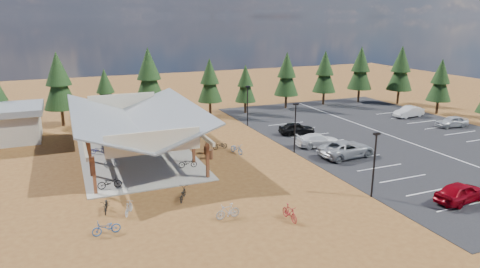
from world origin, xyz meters
TOP-DOWN VIEW (x-y plane):
  - ground at (0.00, 0.00)m, footprint 140.00×140.00m
  - asphalt_lot at (18.50, 3.00)m, footprint 27.00×44.00m
  - concrete_pad at (-10.00, 7.00)m, footprint 10.60×18.60m
  - bike_pavilion at (-10.00, 7.00)m, footprint 11.65×19.40m
  - lamp_post_0 at (5.00, -10.00)m, footprint 0.50×0.25m
  - lamp_post_1 at (5.00, 2.00)m, footprint 0.50×0.25m
  - lamp_post_2 at (5.00, 14.00)m, footprint 0.50×0.25m
  - trash_bin_0 at (-3.54, 3.46)m, footprint 0.60×0.60m
  - trash_bin_1 at (-3.39, 5.02)m, footprint 0.60×0.60m
  - pine_1 at (-16.62, 22.88)m, footprint 4.02×4.02m
  - pine_2 at (-11.17, 22.98)m, footprint 3.01×3.01m
  - pine_3 at (-5.50, 22.74)m, footprint 4.12×4.12m
  - pine_4 at (2.68, 21.85)m, footprint 3.43×3.43m
  - pine_5 at (7.75, 21.10)m, footprint 2.98×2.98m
  - pine_6 at (14.67, 21.70)m, footprint 3.63×3.63m
  - pine_7 at (21.52, 21.99)m, footprint 3.61×3.61m
  - pine_8 at (27.93, 21.57)m, footprint 3.84×3.84m
  - pine_12 at (32.84, 10.15)m, footprint 3.36×3.36m
  - pine_13 at (32.95, 18.12)m, footprint 3.91×3.91m
  - bike_0 at (-13.46, -0.80)m, footprint 1.91×0.72m
  - bike_1 at (-12.70, 4.45)m, footprint 1.48×0.45m
  - bike_2 at (-13.50, 9.05)m, footprint 1.59×0.76m
  - bike_3 at (-12.11, 12.17)m, footprint 1.68×0.63m
  - bike_4 at (-6.33, 1.57)m, footprint 1.75×0.91m
  - bike_5 at (-7.72, 6.63)m, footprint 1.86×0.80m
  - bike_6 at (-7.19, 10.50)m, footprint 1.85×1.04m
  - bike_7 at (-6.31, 11.39)m, footprint 1.86×0.93m
  - bike_8 at (-14.14, -4.84)m, footprint 0.92×1.90m
  - bike_9 at (-12.73, -5.93)m, footprint 1.09×1.61m
  - bike_10 at (-14.48, -8.31)m, footprint 1.85×0.78m
  - bike_11 at (-2.74, -11.02)m, footprint 0.60×1.86m
  - bike_12 at (-8.60, -4.99)m, footprint 1.41×1.99m
  - bike_13 at (-6.54, -9.17)m, footprint 1.80×0.63m
  - bike_14 at (-0.52, 4.05)m, footprint 1.14×2.00m
  - bike_16 at (-1.57, 6.01)m, footprint 1.70×0.82m
  - car_0 at (10.44, -13.32)m, footprint 4.69×2.43m
  - car_2 at (9.06, -1.20)m, footprint 6.08×3.28m
  - car_3 at (8.35, 2.86)m, footprint 4.97×2.56m
  - car_4 at (8.70, 7.99)m, footprint 4.42×2.36m
  - car_8 at (28.40, 3.58)m, footprint 4.27×2.11m
  - car_9 at (27.48, 9.94)m, footprint 4.63×2.00m

SIDE VIEW (x-z plane):
  - ground at x=0.00m, z-range 0.00..0.00m
  - asphalt_lot at x=18.50m, z-range 0.00..0.04m
  - concrete_pad at x=-10.00m, z-range 0.00..0.10m
  - bike_16 at x=-1.57m, z-range 0.00..0.85m
  - trash_bin_0 at x=-3.54m, z-range 0.00..0.90m
  - trash_bin_1 at x=-3.39m, z-range 0.00..0.90m
  - bike_10 at x=-14.48m, z-range 0.00..0.94m
  - bike_9 at x=-12.73m, z-range 0.00..0.95m
  - bike_8 at x=-14.14m, z-range 0.00..0.96m
  - bike_14 at x=-0.52m, z-range 0.00..1.00m
  - bike_12 at x=-8.60m, z-range 0.00..1.00m
  - bike_2 at x=-13.50m, z-range 0.10..0.90m
  - bike_13 at x=-6.54m, z-range 0.00..1.07m
  - bike_4 at x=-6.33m, z-range 0.10..0.97m
  - bike_1 at x=-12.70m, z-range 0.10..0.98m
  - bike_11 at x=-2.74m, z-range 0.00..1.10m
  - bike_6 at x=-7.19m, z-range 0.10..1.02m
  - bike_3 at x=-12.11m, z-range 0.10..1.09m
  - bike_0 at x=-13.46m, z-range 0.10..1.09m
  - bike_7 at x=-6.31m, z-range 0.10..1.18m
  - bike_5 at x=-7.72m, z-range 0.10..1.18m
  - car_3 at x=8.35m, z-range 0.04..1.42m
  - car_8 at x=28.40m, z-range 0.04..1.44m
  - car_4 at x=8.70m, z-range 0.04..1.47m
  - car_9 at x=27.48m, z-range 0.04..1.52m
  - car_0 at x=10.44m, z-range 0.04..1.56m
  - car_2 at x=9.06m, z-range 0.04..1.66m
  - lamp_post_0 at x=5.00m, z-range 0.41..5.55m
  - lamp_post_1 at x=5.00m, z-range 0.41..5.55m
  - lamp_post_2 at x=5.00m, z-range 0.41..5.55m
  - bike_pavilion at x=-10.00m, z-range 1.34..6.31m
  - pine_5 at x=7.75m, z-range 0.76..7.71m
  - pine_2 at x=-11.17m, z-range 0.77..7.78m
  - pine_12 at x=32.84m, z-range 0.86..8.70m
  - pine_4 at x=2.68m, z-range 0.88..8.87m
  - pine_7 at x=21.52m, z-range 0.93..9.35m
  - pine_6 at x=14.67m, z-range 0.94..9.40m
  - pine_8 at x=27.93m, z-range 0.99..9.94m
  - pine_13 at x=32.95m, z-range 1.01..10.13m
  - pine_1 at x=-16.62m, z-range 1.04..10.40m
  - pine_3 at x=-5.50m, z-range 1.07..10.67m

